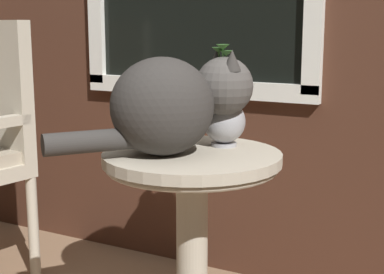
% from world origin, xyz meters
% --- Properties ---
extents(wicker_side_table, '(0.58, 0.58, 0.64)m').
position_xyz_m(wicker_side_table, '(0.27, 0.30, 0.44)').
color(wicker_side_table, '#B2A893').
rests_on(wicker_side_table, ground_plane).
extents(cat, '(0.48, 0.58, 0.33)m').
position_xyz_m(cat, '(0.23, 0.25, 0.80)').
color(cat, '#33302D').
rests_on(cat, wicker_side_table).
extents(pewter_vase_with_ivy, '(0.14, 0.15, 0.34)m').
position_xyz_m(pewter_vase_with_ivy, '(0.32, 0.44, 0.74)').
color(pewter_vase_with_ivy, '#99999E').
rests_on(pewter_vase_with_ivy, wicker_side_table).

